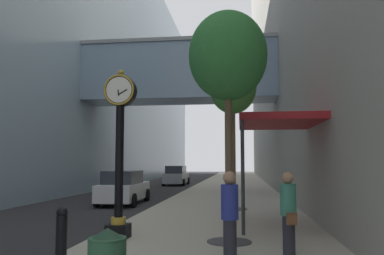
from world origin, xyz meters
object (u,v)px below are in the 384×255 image
(street_tree_near, at_px, (228,58))
(car_white_near, at_px, (124,188))
(street_clock, at_px, (120,144))
(bollard_second, at_px, (61,233))
(street_tree_mid_near, at_px, (233,88))
(car_silver_mid, at_px, (176,176))
(pedestrian_by_clock, at_px, (230,214))
(pedestrian_walking, at_px, (288,211))

(street_tree_near, height_order, car_white_near, street_tree_near)
(street_clock, height_order, car_white_near, street_clock)
(street_clock, relative_size, bollard_second, 4.14)
(bollard_second, height_order, street_tree_mid_near, street_tree_mid_near)
(street_tree_mid_near, distance_m, car_white_near, 7.57)
(car_white_near, xyz_separation_m, car_silver_mid, (0.02, 15.93, 0.04))
(bollard_second, distance_m, car_silver_mid, 27.62)
(bollard_second, height_order, street_tree_near, street_tree_near)
(street_tree_mid_near, distance_m, pedestrian_by_clock, 9.61)
(pedestrian_by_clock, bearing_deg, bollard_second, -175.12)
(pedestrian_by_clock, relative_size, car_white_near, 0.40)
(street_tree_mid_near, bearing_deg, street_tree_near, -90.00)
(pedestrian_walking, relative_size, car_silver_mid, 0.40)
(street_clock, distance_m, street_tree_mid_near, 7.60)
(street_tree_near, distance_m, street_tree_mid_near, 6.68)
(pedestrian_walking, bearing_deg, street_tree_near, 137.28)
(street_tree_near, bearing_deg, car_white_near, 120.80)
(street_tree_near, height_order, pedestrian_by_clock, street_tree_near)
(pedestrian_walking, height_order, car_white_near, pedestrian_walking)
(pedestrian_walking, distance_m, car_silver_mid, 27.29)
(street_tree_mid_near, xyz_separation_m, car_silver_mid, (-5.53, 18.57, -4.38))
(car_white_near, bearing_deg, pedestrian_by_clock, -63.59)
(pedestrian_by_clock, distance_m, car_white_near, 12.64)
(bollard_second, xyz_separation_m, street_tree_mid_near, (3.23, 8.96, 4.53))
(bollard_second, bearing_deg, car_white_near, 101.30)
(pedestrian_by_clock, relative_size, car_silver_mid, 0.40)
(pedestrian_by_clock, bearing_deg, street_tree_mid_near, 90.49)
(street_clock, distance_m, bollard_second, 3.09)
(bollard_second, distance_m, pedestrian_walking, 4.66)
(bollard_second, xyz_separation_m, car_silver_mid, (-2.30, 27.53, 0.14))
(pedestrian_by_clock, xyz_separation_m, car_silver_mid, (-5.60, 27.25, -0.24))
(street_tree_mid_near, bearing_deg, car_silver_mid, 106.58)
(pedestrian_by_clock, height_order, car_silver_mid, pedestrian_by_clock)
(street_tree_mid_near, xyz_separation_m, car_white_near, (-5.55, 2.64, -4.42))
(bollard_second, relative_size, pedestrian_by_clock, 0.60)
(street_tree_near, height_order, car_silver_mid, street_tree_near)
(street_tree_near, bearing_deg, pedestrian_walking, -42.72)
(street_tree_mid_near, bearing_deg, street_clock, -113.68)
(pedestrian_walking, bearing_deg, street_clock, 162.11)
(pedestrian_walking, xyz_separation_m, car_silver_mid, (-6.82, 26.43, -0.22))
(street_tree_mid_near, xyz_separation_m, pedestrian_by_clock, (0.07, -8.67, -4.14))
(street_clock, xyz_separation_m, bollard_second, (-0.37, -2.44, -1.86))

